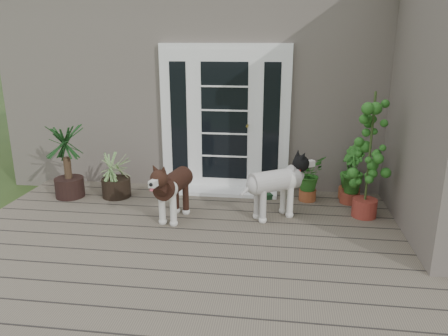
# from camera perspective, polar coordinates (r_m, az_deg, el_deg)

# --- Properties ---
(deck) EXTENTS (6.20, 4.60, 0.12)m
(deck) POSITION_cam_1_polar(r_m,az_deg,el_deg) (4.66, -0.97, -12.39)
(deck) COLOR #6B5B4C
(deck) RESTS_ON ground
(house_main) EXTENTS (7.40, 4.00, 3.10)m
(house_main) POSITION_cam_1_polar(r_m,az_deg,el_deg) (8.34, 3.35, 11.31)
(house_main) COLOR #665E54
(house_main) RESTS_ON ground
(door_unit) EXTENTS (1.90, 0.14, 2.15)m
(door_unit) POSITION_cam_1_polar(r_m,az_deg,el_deg) (6.38, 0.11, 6.47)
(door_unit) COLOR white
(door_unit) RESTS_ON deck
(door_step) EXTENTS (1.60, 0.40, 0.05)m
(door_step) POSITION_cam_1_polar(r_m,az_deg,el_deg) (6.46, -0.13, -3.04)
(door_step) COLOR white
(door_step) RESTS_ON deck
(brindle_dog) EXTENTS (0.52, 0.90, 0.71)m
(brindle_dog) POSITION_cam_1_polar(r_m,az_deg,el_deg) (5.46, -6.63, -3.27)
(brindle_dog) COLOR #341B13
(brindle_dog) RESTS_ON deck
(white_dog) EXTENTS (0.93, 0.78, 0.72)m
(white_dog) POSITION_cam_1_polar(r_m,az_deg,el_deg) (5.50, 6.66, -3.01)
(white_dog) COLOR white
(white_dog) RESTS_ON deck
(spider_plant) EXTENTS (0.91, 0.91, 0.73)m
(spider_plant) POSITION_cam_1_polar(r_m,az_deg,el_deg) (6.40, -14.16, -0.58)
(spider_plant) COLOR #808D57
(spider_plant) RESTS_ON deck
(yucca) EXTENTS (1.03, 1.03, 1.12)m
(yucca) POSITION_cam_1_polar(r_m,az_deg,el_deg) (6.53, -20.04, 1.06)
(yucca) COLOR black
(yucca) RESTS_ON deck
(herb_a) EXTENTS (0.61, 0.61, 0.56)m
(herb_a) POSITION_cam_1_polar(r_m,az_deg,el_deg) (6.19, 11.04, -1.77)
(herb_a) COLOR #26611B
(herb_a) RESTS_ON deck
(herb_b) EXTENTS (0.49, 0.49, 0.59)m
(herb_b) POSITION_cam_1_polar(r_m,az_deg,el_deg) (6.24, 16.39, -1.85)
(herb_b) COLOR #184E16
(herb_b) RESTS_ON deck
(herb_c) EXTENTS (0.49, 0.49, 0.55)m
(herb_c) POSITION_cam_1_polar(r_m,az_deg,el_deg) (6.41, 16.29, -1.53)
(herb_c) COLOR #214B15
(herb_c) RESTS_ON deck
(sapling) EXTENTS (0.57, 0.57, 1.66)m
(sapling) POSITION_cam_1_polar(r_m,az_deg,el_deg) (5.66, 18.66, 1.74)
(sapling) COLOR #1B611D
(sapling) RESTS_ON deck
(clog_left) EXTENTS (0.24, 0.32, 0.09)m
(clog_left) POSITION_cam_1_polar(r_m,az_deg,el_deg) (6.31, 5.67, -3.44)
(clog_left) COLOR #15351A
(clog_left) RESTS_ON deck
(clog_right) EXTENTS (0.21, 0.32, 0.09)m
(clog_right) POSITION_cam_1_polar(r_m,az_deg,el_deg) (6.39, 8.24, -3.28)
(clog_right) COLOR black
(clog_right) RESTS_ON deck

